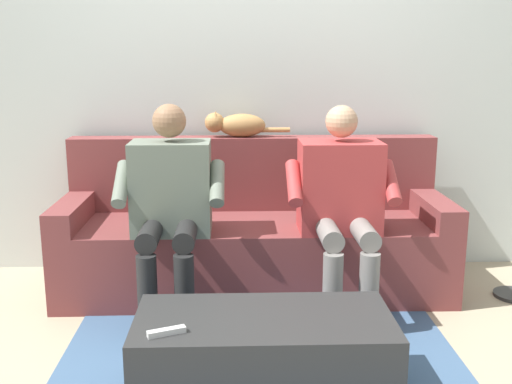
% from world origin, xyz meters
% --- Properties ---
extents(ground_plane, '(8.00, 8.00, 0.00)m').
position_xyz_m(ground_plane, '(0.00, 0.60, 0.00)').
color(ground_plane, tan).
extents(back_wall, '(5.14, 0.06, 2.73)m').
position_xyz_m(back_wall, '(0.00, -0.54, 1.37)').
color(back_wall, silver).
rests_on(back_wall, ground).
extents(couch, '(2.24, 0.74, 0.88)m').
position_xyz_m(couch, '(0.00, -0.13, 0.30)').
color(couch, brown).
rests_on(couch, ground).
extents(coffee_table, '(1.04, 0.50, 0.35)m').
position_xyz_m(coffee_table, '(0.00, 1.08, 0.17)').
color(coffee_table, '#2D2D2D').
rests_on(coffee_table, ground).
extents(person_left_seated, '(0.59, 0.60, 1.11)m').
position_xyz_m(person_left_seated, '(-0.45, 0.21, 0.63)').
color(person_left_seated, '#B23838').
rests_on(person_left_seated, ground).
extents(person_right_seated, '(0.57, 0.57, 1.12)m').
position_xyz_m(person_right_seated, '(0.45, 0.22, 0.63)').
color(person_right_seated, slate).
rests_on(person_right_seated, ground).
extents(cat_on_backrest, '(0.52, 0.14, 0.16)m').
position_xyz_m(cat_on_backrest, '(0.10, -0.37, 0.95)').
color(cat_on_backrest, '#B7844C').
rests_on(cat_on_backrest, couch).
extents(remote_white, '(0.15, 0.08, 0.02)m').
position_xyz_m(remote_white, '(0.37, 1.22, 0.36)').
color(remote_white, white).
rests_on(remote_white, coffee_table).
extents(floor_rug, '(1.84, 1.60, 0.01)m').
position_xyz_m(floor_rug, '(0.00, 0.91, 0.00)').
color(floor_rug, '#426084').
rests_on(floor_rug, ground).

